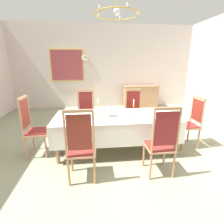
{
  "coord_description": "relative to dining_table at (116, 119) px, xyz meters",
  "views": [
    {
      "loc": [
        -0.43,
        -3.41,
        1.78
      ],
      "look_at": [
        -0.07,
        -0.17,
        0.82
      ],
      "focal_mm": 26.4,
      "sensor_mm": 36.0,
      "label": 1
    }
  ],
  "objects": [
    {
      "name": "chair_north_a",
      "position": [
        -0.65,
        0.92,
        -0.1
      ],
      "size": [
        0.44,
        0.42,
        1.16
      ],
      "rotation": [
        0.0,
        0.0,
        3.14
      ],
      "color": "tan",
      "rests_on": "ground"
    },
    {
      "name": "chair_head_west",
      "position": [
        -1.64,
        0.0,
        -0.09
      ],
      "size": [
        0.42,
        0.44,
        1.19
      ],
      "rotation": [
        0.0,
        0.0,
        -1.57
      ],
      "color": "tan",
      "rests_on": "ground"
    },
    {
      "name": "spoon_secondary",
      "position": [
        -0.69,
        0.38,
        0.08
      ],
      "size": [
        0.03,
        0.18,
        0.01
      ],
      "rotation": [
        0.0,
        0.0,
        0.07
      ],
      "color": "gold",
      "rests_on": "tablecloth"
    },
    {
      "name": "chandelier",
      "position": [
        -0.0,
        -0.0,
        1.92
      ],
      "size": [
        0.79,
        0.78,
        0.66
      ],
      "color": "gold"
    },
    {
      "name": "soup_tureen",
      "position": [
        -0.1,
        0.0,
        0.17
      ],
      "size": [
        0.25,
        0.25,
        0.21
      ],
      "color": "white",
      "rests_on": "tablecloth"
    },
    {
      "name": "chair_south_a",
      "position": [
        -0.65,
        -0.92,
        -0.09
      ],
      "size": [
        0.44,
        0.42,
        1.19
      ],
      "color": "#A77F59",
      "rests_on": "ground"
    },
    {
      "name": "candlestick_west",
      "position": [
        -0.36,
        0.0,
        0.22
      ],
      "size": [
        0.07,
        0.07,
        0.36
      ],
      "color": "gold",
      "rests_on": "tablecloth"
    },
    {
      "name": "candlestick_east",
      "position": [
        0.36,
        -0.0,
        0.21
      ],
      "size": [
        0.07,
        0.07,
        0.33
      ],
      "color": "gold",
      "rests_on": "tablecloth"
    },
    {
      "name": "back_wall",
      "position": [
        0.0,
        3.84,
        0.96
      ],
      "size": [
        7.3,
        0.08,
        3.28
      ],
      "primitive_type": "cube",
      "color": "beige",
      "rests_on": "ground"
    },
    {
      "name": "framed_painting",
      "position": [
        -1.46,
        3.77,
        1.03
      ],
      "size": [
        1.3,
        0.05,
        1.23
      ],
      "color": "#D1B251"
    },
    {
      "name": "bowl_near_left",
      "position": [
        0.67,
        -0.37,
        0.09
      ],
      "size": [
        0.17,
        0.17,
        0.03
      ],
      "color": "white",
      "rests_on": "tablecloth"
    },
    {
      "name": "spoon_primary",
      "position": [
        0.77,
        -0.34,
        0.08
      ],
      "size": [
        0.07,
        0.17,
        0.01
      ],
      "rotation": [
        0.0,
        0.0,
        0.29
      ],
      "color": "gold",
      "rests_on": "tablecloth"
    },
    {
      "name": "sideboard",
      "position": [
        1.52,
        3.52,
        -0.23
      ],
      "size": [
        1.44,
        0.48,
        0.9
      ],
      "rotation": [
        0.0,
        0.0,
        3.14
      ],
      "color": "tan",
      "rests_on": "ground"
    },
    {
      "name": "dining_table",
      "position": [
        0.0,
        0.0,
        0.0
      ],
      "size": [
        2.46,
        1.01,
        0.76
      ],
      "color": "tan",
      "rests_on": "ground"
    },
    {
      "name": "mounted_clock",
      "position": [
        -0.73,
        3.76,
        1.32
      ],
      "size": [
        0.32,
        0.06,
        0.32
      ],
      "color": "#D1B251"
    },
    {
      "name": "bowl_near_right",
      "position": [
        -0.58,
        0.35,
        0.1
      ],
      "size": [
        0.16,
        0.16,
        0.04
      ],
      "color": "white",
      "rests_on": "tablecloth"
    },
    {
      "name": "chair_north_b",
      "position": [
        0.6,
        0.91,
        -0.1
      ],
      "size": [
        0.44,
        0.42,
        1.15
      ],
      "rotation": [
        0.0,
        0.0,
        3.14
      ],
      "color": "tan",
      "rests_on": "ground"
    },
    {
      "name": "ground",
      "position": [
        0.0,
        0.24,
        -0.7
      ],
      "size": [
        7.3,
        7.12,
        0.04
      ],
      "primitive_type": "cube",
      "color": "#979A7D"
    },
    {
      "name": "chair_south_b",
      "position": [
        0.6,
        -0.92,
        -0.09
      ],
      "size": [
        0.44,
        0.42,
        1.19
      ],
      "color": "#B07B57",
      "rests_on": "ground"
    },
    {
      "name": "chair_head_east",
      "position": [
        1.64,
        -0.0,
        -0.12
      ],
      "size": [
        0.42,
        0.44,
        1.11
      ],
      "rotation": [
        0.0,
        0.0,
        1.57
      ],
      "color": "tan",
      "rests_on": "ground"
    },
    {
      "name": "tablecloth",
      "position": [
        0.0,
        -0.0,
        -0.05
      ],
      "size": [
        2.48,
        1.03,
        0.44
      ],
      "color": "white",
      "rests_on": "dining_table"
    },
    {
      "name": "bowl_far_left",
      "position": [
        -0.76,
        -0.39,
        0.1
      ],
      "size": [
        0.18,
        0.18,
        0.04
      ],
      "color": "white",
      "rests_on": "tablecloth"
    }
  ]
}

